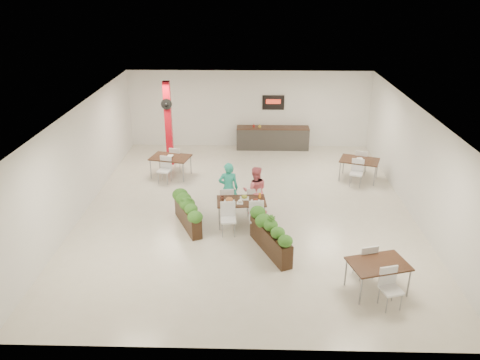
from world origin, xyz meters
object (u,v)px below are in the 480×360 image
diner_man (228,189)px  diner_woman (255,191)px  side_table_a (171,160)px  side_table_c (378,267)px  side_table_b (359,163)px  service_counter (273,137)px  main_table (241,204)px  red_column (168,123)px  planter_left (188,211)px  planter_right (270,235)px

diner_man → diner_woman: (0.80, 0.00, -0.06)m
side_table_a → side_table_c: same height
diner_woman → side_table_c: diner_woman is taller
diner_woman → side_table_b: (3.69, 2.74, -0.13)m
service_counter → main_table: service_counter is taller
service_counter → side_table_a: (-3.78, -3.09, 0.15)m
service_counter → side_table_a: size_ratio=1.79×
diner_woman → service_counter: bearing=-102.2°
red_column → side_table_b: size_ratio=1.92×
side_table_b → side_table_c: same height
diner_woman → planter_left: bearing=18.6°
planter_left → red_column: bearing=104.8°
planter_right → service_counter: bearing=87.5°
red_column → diner_woman: size_ratio=2.09×
red_column → diner_man: size_ratio=1.93×
main_table → side_table_a: size_ratio=1.03×
planter_left → side_table_a: (-1.09, 3.70, 0.14)m
red_column → side_table_a: red_column is taller
diner_man → side_table_a: diner_man is taller
side_table_b → side_table_a: bearing=-161.2°
main_table → diner_man: 0.79m
planter_right → side_table_c: size_ratio=1.13×
red_column → side_table_c: 9.95m
service_counter → planter_left: 7.31m
diner_man → planter_left: diner_man is taller
service_counter → red_column: bearing=-155.0°
diner_man → side_table_a: (-2.22, 2.85, -0.19)m
planter_left → main_table: bearing=7.1°
diner_man → main_table: bearing=115.8°
side_table_a → side_table_c: bearing=-35.9°
side_table_b → side_table_c: 6.58m
main_table → side_table_b: 5.32m
red_column → diner_man: (2.44, -4.08, -0.82)m
main_table → planter_right: bearing=-61.8°
main_table → side_table_c: bearing=-44.6°
service_counter → side_table_c: 9.93m
planter_right → diner_woman: bearing=100.4°
service_counter → diner_woman: bearing=-97.2°
side_table_a → side_table_c: size_ratio=1.00×
main_table → side_table_a: same height
diner_woman → red_column: bearing=-56.5°
planter_right → planter_left: bearing=150.7°
side_table_b → planter_right: bearing=-104.2°
side_table_a → side_table_b: (6.71, -0.12, -0.00)m
side_table_c → diner_man: bearing=117.8°
red_column → side_table_c: size_ratio=1.91×
diner_woman → diner_man: bearing=-5.0°
main_table → diner_woman: size_ratio=1.12×
side_table_c → side_table_b: bearing=66.4°
diner_woman → side_table_a: bearing=-48.3°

